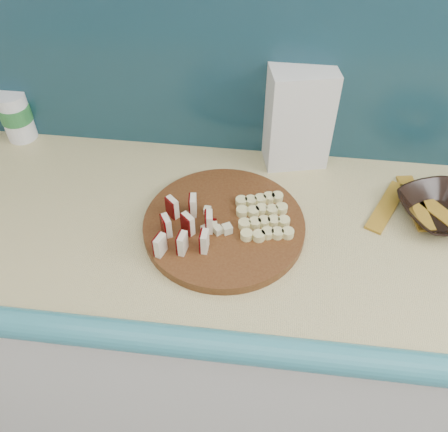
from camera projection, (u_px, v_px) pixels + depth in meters
kitchen_counter at (299, 339)px, 1.44m from camera, size 2.20×0.63×0.91m
backsplash at (335, 66)px, 1.13m from camera, size 2.20×0.02×0.50m
cutting_board at (224, 226)px, 1.11m from camera, size 0.44×0.44×0.02m
apple_wedges at (184, 226)px, 1.06m from camera, size 0.11×0.16×0.05m
apple_chunks at (214, 221)px, 1.10m from camera, size 0.06×0.06×0.02m
banana_slices at (263, 216)px, 1.11m from camera, size 0.14×0.15×0.02m
brown_bowl at (441, 210)px, 1.13m from camera, size 0.24×0.24×0.04m
flour_bag at (298, 116)px, 1.20m from camera, size 0.17×0.14×0.26m
canister at (16, 115)px, 1.30m from camera, size 0.08×0.08×0.13m
banana_peel at (414, 208)px, 1.16m from camera, size 0.25×0.21×0.01m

